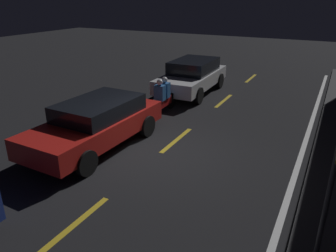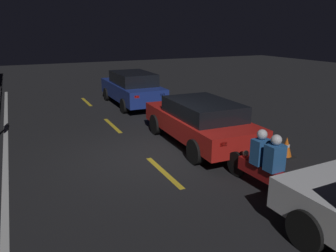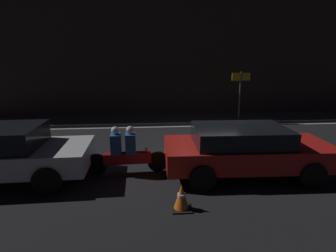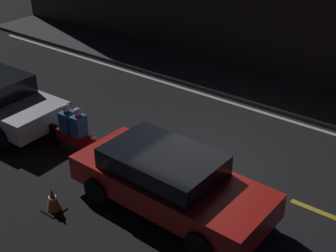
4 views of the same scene
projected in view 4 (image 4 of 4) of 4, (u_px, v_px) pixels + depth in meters
name	position (u px, v px, depth m)	size (l,w,h in m)	color
ground_plane	(199.00, 163.00, 11.87)	(56.00, 56.00, 0.00)	black
raised_curb	(282.00, 96.00, 15.25)	(28.00, 2.21, 0.12)	#424244
lane_dash_b	(54.00, 105.00, 14.77)	(2.00, 0.14, 0.01)	gold
lane_dash_c	(168.00, 151.00, 12.39)	(2.00, 0.14, 0.01)	gold
lane_dash_d	(335.00, 218.00, 10.02)	(2.00, 0.14, 0.01)	gold
lane_solid_kerb	(263.00, 113.00, 14.33)	(25.20, 0.14, 0.01)	silver
taxi_red	(169.00, 180.00, 9.97)	(4.51, 2.02, 1.37)	red
motorcycle	(75.00, 132.00, 12.00)	(2.31, 0.39, 1.37)	black
traffic_cone_near	(53.00, 200.00, 10.12)	(0.42, 0.42, 0.57)	black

